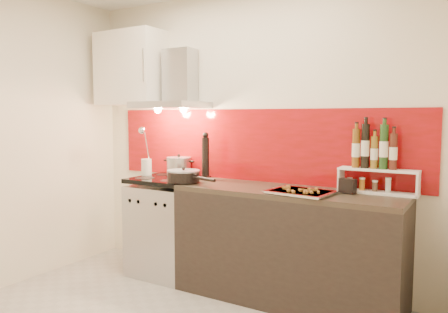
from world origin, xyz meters
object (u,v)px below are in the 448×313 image
Objects in this scene: stock_pot at (179,166)px; saute_pan at (184,176)px; counter at (287,245)px; pepper_mill at (206,157)px; range_stove at (168,227)px; baking_tray at (301,192)px.

stock_pot is 0.43m from saute_pan.
pepper_mill reaches higher than counter.
range_stove reaches higher than counter.
counter is at bearing 8.55° from saute_pan.
saute_pan is 0.29m from pepper_mill.
pepper_mill is at bearing 17.67° from range_stove.
range_stove is 0.76m from pepper_mill.
baking_tray is (1.36, -0.12, 0.47)m from range_stove.
pepper_mill is at bearing 75.49° from saute_pan.
stock_pot is at bearing 91.67° from range_stove.
baking_tray is at bearing -12.54° from stock_pot.
stock_pot is 0.55× the size of pepper_mill.
saute_pan is 1.07m from baking_tray.
saute_pan is at bearing -171.45° from counter.
pepper_mill reaches higher than baking_tray.
stock_pot reaches higher than range_stove.
range_stove is 0.61m from saute_pan.
pepper_mill reaches higher than saute_pan.
saute_pan reaches higher than counter.
counter is 0.51m from baking_tray.
baking_tray is (1.07, 0.01, -0.04)m from saute_pan.
stock_pot reaches higher than saute_pan.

